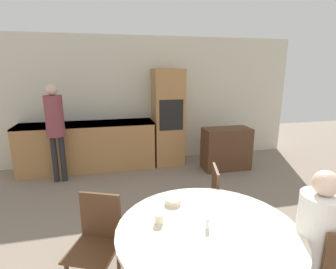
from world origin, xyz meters
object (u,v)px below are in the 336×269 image
(person_seated, at_px, (320,238))
(chair_far_right, at_px, (206,200))
(chair_far_left, at_px, (97,238))
(oven_unit, at_px, (168,117))
(person_standing, at_px, (55,122))
(sideboard, at_px, (226,149))
(cup, at_px, (159,219))
(bowl_near, at_px, (173,201))
(dining_table, at_px, (207,253))

(person_seated, bearing_deg, chair_far_right, 110.92)
(chair_far_right, bearing_deg, chair_far_left, -54.16)
(oven_unit, relative_size, person_standing, 1.14)
(sideboard, bearing_deg, person_standing, 178.09)
(chair_far_right, distance_m, cup, 1.06)
(oven_unit, distance_m, chair_far_right, 2.67)
(chair_far_left, distance_m, person_seated, 1.80)
(cup, bearing_deg, bowl_near, 56.28)
(sideboard, bearing_deg, chair_far_right, -120.99)
(sideboard, relative_size, person_seated, 0.74)
(chair_far_left, xyz_separation_m, person_standing, (-0.72, 2.56, 0.57))
(chair_far_right, bearing_deg, oven_unit, -168.03)
(dining_table, xyz_separation_m, chair_far_right, (0.34, 0.90, -0.05))
(person_standing, relative_size, cup, 22.40)
(person_seated, bearing_deg, chair_far_left, 156.35)
(bowl_near, bearing_deg, dining_table, -69.17)
(person_seated, height_order, cup, person_seated)
(dining_table, bearing_deg, bowl_near, 110.83)
(person_seated, bearing_deg, dining_table, 162.30)
(person_seated, height_order, person_standing, person_standing)
(person_seated, xyz_separation_m, person_standing, (-2.36, 3.28, 0.34))
(dining_table, relative_size, chair_far_left, 1.60)
(person_standing, relative_size, bowl_near, 11.73)
(person_seated, xyz_separation_m, bowl_near, (-0.95, 0.68, 0.06))
(oven_unit, relative_size, sideboard, 2.12)
(oven_unit, bearing_deg, bowl_near, -102.37)
(dining_table, distance_m, person_standing, 3.45)
(dining_table, xyz_separation_m, person_standing, (-1.57, 3.03, 0.52))
(person_standing, distance_m, bowl_near, 2.97)
(person_standing, height_order, cup, person_standing)
(dining_table, bearing_deg, person_seated, -17.70)
(chair_far_left, distance_m, person_standing, 2.72)
(cup, distance_m, bowl_near, 0.33)
(dining_table, relative_size, person_standing, 0.82)
(person_seated, distance_m, cup, 1.21)
(chair_far_left, xyz_separation_m, bowl_near, (0.68, -0.03, 0.29))
(chair_far_right, bearing_deg, dining_table, -5.23)
(person_seated, relative_size, cup, 16.43)
(chair_far_left, relative_size, cup, 11.54)
(oven_unit, xyz_separation_m, chair_far_right, (-0.17, -2.62, -0.48))
(bowl_near, bearing_deg, cup, -123.72)
(cup, height_order, bowl_near, cup)
(dining_table, distance_m, chair_far_left, 0.97)
(sideboard, height_order, cup, cup)
(oven_unit, bearing_deg, cup, -104.34)
(cup, bearing_deg, person_standing, 113.12)
(person_standing, bearing_deg, person_seated, -54.28)
(cup, bearing_deg, oven_unit, 75.66)
(chair_far_left, height_order, chair_far_right, same)
(sideboard, bearing_deg, oven_unit, 150.12)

